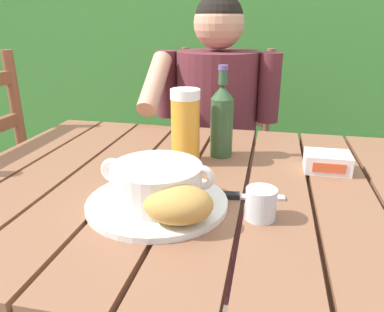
{
  "coord_description": "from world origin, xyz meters",
  "views": [
    {
      "loc": [
        0.11,
        -0.75,
        1.09
      ],
      "look_at": [
        -0.05,
        -0.03,
        0.82
      ],
      "focal_mm": 34.99,
      "sensor_mm": 36.0,
      "label": 1
    }
  ],
  "objects_px": {
    "chair_near_diner": "(221,159)",
    "beer_glass": "(185,126)",
    "water_glass_small": "(261,204)",
    "person_eating": "(214,123)",
    "serving_plate": "(157,202)",
    "bread_roll": "(178,204)",
    "beer_bottle": "(222,119)",
    "table_knife": "(238,196)",
    "butter_tub": "(327,162)",
    "soup_bowl": "(157,182)"
  },
  "relations": [
    {
      "from": "serving_plate",
      "to": "water_glass_small",
      "type": "bearing_deg",
      "value": -2.51
    },
    {
      "from": "bread_roll",
      "to": "beer_bottle",
      "type": "height_order",
      "value": "beer_bottle"
    },
    {
      "from": "soup_bowl",
      "to": "beer_bottle",
      "type": "height_order",
      "value": "beer_bottle"
    },
    {
      "from": "soup_bowl",
      "to": "beer_glass",
      "type": "relative_size",
      "value": 1.22
    },
    {
      "from": "serving_plate",
      "to": "bread_roll",
      "type": "bearing_deg",
      "value": -49.4
    },
    {
      "from": "person_eating",
      "to": "beer_bottle",
      "type": "relative_size",
      "value": 5.01
    },
    {
      "from": "beer_bottle",
      "to": "water_glass_small",
      "type": "xyz_separation_m",
      "value": [
        0.12,
        -0.32,
        -0.07
      ]
    },
    {
      "from": "person_eating",
      "to": "water_glass_small",
      "type": "xyz_separation_m",
      "value": [
        0.21,
        -0.81,
        0.08
      ]
    },
    {
      "from": "bread_roll",
      "to": "water_glass_small",
      "type": "distance_m",
      "value": 0.15
    },
    {
      "from": "water_glass_small",
      "to": "table_knife",
      "type": "bearing_deg",
      "value": 122.57
    },
    {
      "from": "serving_plate",
      "to": "beer_glass",
      "type": "distance_m",
      "value": 0.26
    },
    {
      "from": "chair_near_diner",
      "to": "water_glass_small",
      "type": "distance_m",
      "value": 1.07
    },
    {
      "from": "serving_plate",
      "to": "table_knife",
      "type": "bearing_deg",
      "value": 23.0
    },
    {
      "from": "beer_glass",
      "to": "chair_near_diner",
      "type": "bearing_deg",
      "value": 90.65
    },
    {
      "from": "serving_plate",
      "to": "bread_roll",
      "type": "distance_m",
      "value": 0.1
    },
    {
      "from": "beer_bottle",
      "to": "serving_plate",
      "type": "bearing_deg",
      "value": -104.94
    },
    {
      "from": "chair_near_diner",
      "to": "soup_bowl",
      "type": "xyz_separation_m",
      "value": [
        0.01,
        -1.0,
        0.33
      ]
    },
    {
      "from": "soup_bowl",
      "to": "water_glass_small",
      "type": "height_order",
      "value": "soup_bowl"
    },
    {
      "from": "person_eating",
      "to": "bread_roll",
      "type": "height_order",
      "value": "person_eating"
    },
    {
      "from": "bread_roll",
      "to": "soup_bowl",
      "type": "bearing_deg",
      "value": 130.6
    },
    {
      "from": "table_knife",
      "to": "chair_near_diner",
      "type": "bearing_deg",
      "value": 99.66
    },
    {
      "from": "bread_roll",
      "to": "water_glass_small",
      "type": "xyz_separation_m",
      "value": [
        0.14,
        0.06,
        -0.02
      ]
    },
    {
      "from": "person_eating",
      "to": "beer_bottle",
      "type": "bearing_deg",
      "value": -79.3
    },
    {
      "from": "person_eating",
      "to": "serving_plate",
      "type": "distance_m",
      "value": 0.8
    },
    {
      "from": "soup_bowl",
      "to": "beer_glass",
      "type": "height_order",
      "value": "beer_glass"
    },
    {
      "from": "person_eating",
      "to": "table_knife",
      "type": "xyz_separation_m",
      "value": [
        0.16,
        -0.73,
        0.05
      ]
    },
    {
      "from": "chair_near_diner",
      "to": "water_glass_small",
      "type": "bearing_deg",
      "value": -78.47
    },
    {
      "from": "chair_near_diner",
      "to": "soup_bowl",
      "type": "bearing_deg",
      "value": -89.55
    },
    {
      "from": "beer_bottle",
      "to": "person_eating",
      "type": "bearing_deg",
      "value": 100.7
    },
    {
      "from": "chair_near_diner",
      "to": "person_eating",
      "type": "height_order",
      "value": "person_eating"
    },
    {
      "from": "bread_roll",
      "to": "beer_glass",
      "type": "distance_m",
      "value": 0.32
    },
    {
      "from": "person_eating",
      "to": "beer_bottle",
      "type": "height_order",
      "value": "person_eating"
    },
    {
      "from": "beer_glass",
      "to": "bread_roll",
      "type": "bearing_deg",
      "value": -79.18
    },
    {
      "from": "chair_near_diner",
      "to": "soup_bowl",
      "type": "height_order",
      "value": "chair_near_diner"
    },
    {
      "from": "beer_glass",
      "to": "butter_tub",
      "type": "height_order",
      "value": "beer_glass"
    },
    {
      "from": "table_knife",
      "to": "butter_tub",
      "type": "bearing_deg",
      "value": 44.54
    },
    {
      "from": "chair_near_diner",
      "to": "beer_glass",
      "type": "xyz_separation_m",
      "value": [
        0.01,
        -0.76,
        0.37
      ]
    },
    {
      "from": "chair_near_diner",
      "to": "serving_plate",
      "type": "xyz_separation_m",
      "value": [
        0.01,
        -1.0,
        0.28
      ]
    },
    {
      "from": "soup_bowl",
      "to": "water_glass_small",
      "type": "relative_size",
      "value": 3.86
    },
    {
      "from": "person_eating",
      "to": "chair_near_diner",
      "type": "bearing_deg",
      "value": 89.14
    },
    {
      "from": "soup_bowl",
      "to": "table_knife",
      "type": "height_order",
      "value": "soup_bowl"
    },
    {
      "from": "person_eating",
      "to": "beer_glass",
      "type": "distance_m",
      "value": 0.57
    },
    {
      "from": "bread_roll",
      "to": "beer_glass",
      "type": "bearing_deg",
      "value": 100.82
    },
    {
      "from": "water_glass_small",
      "to": "beer_glass",
      "type": "bearing_deg",
      "value": 128.13
    },
    {
      "from": "beer_glass",
      "to": "water_glass_small",
      "type": "relative_size",
      "value": 3.17
    },
    {
      "from": "person_eating",
      "to": "butter_tub",
      "type": "distance_m",
      "value": 0.65
    },
    {
      "from": "person_eating",
      "to": "bread_roll",
      "type": "xyz_separation_m",
      "value": [
        0.07,
        -0.87,
        0.09
      ]
    },
    {
      "from": "serving_plate",
      "to": "bread_roll",
      "type": "xyz_separation_m",
      "value": [
        0.06,
        -0.07,
        0.04
      ]
    },
    {
      "from": "serving_plate",
      "to": "water_glass_small",
      "type": "xyz_separation_m",
      "value": [
        0.2,
        -0.01,
        0.02
      ]
    },
    {
      "from": "water_glass_small",
      "to": "beer_bottle",
      "type": "bearing_deg",
      "value": 110.14
    }
  ]
}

